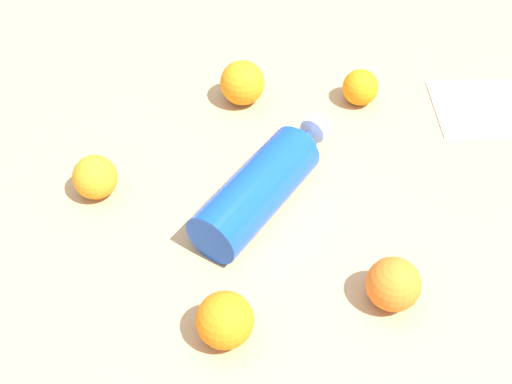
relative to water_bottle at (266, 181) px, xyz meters
name	(u,v)px	position (x,y,z in m)	size (l,w,h in m)	color
ground_plane	(285,236)	(-0.03, 0.07, -0.04)	(2.40, 2.40, 0.00)	tan
water_bottle	(266,181)	(0.00, 0.00, 0.00)	(0.21, 0.27, 0.08)	blue
orange_0	(242,83)	(0.04, -0.23, 0.00)	(0.08, 0.08, 0.08)	orange
orange_1	(225,320)	(0.05, 0.23, 0.00)	(0.07, 0.07, 0.07)	orange
orange_2	(95,177)	(0.25, -0.01, -0.01)	(0.07, 0.07, 0.07)	orange
orange_3	(393,284)	(-0.16, 0.17, 0.00)	(0.07, 0.07, 0.07)	orange
orange_4	(360,87)	(-0.16, -0.23, -0.01)	(0.06, 0.06, 0.06)	orange
folded_napkin	(480,107)	(-0.36, -0.21, -0.04)	(0.15, 0.15, 0.01)	white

